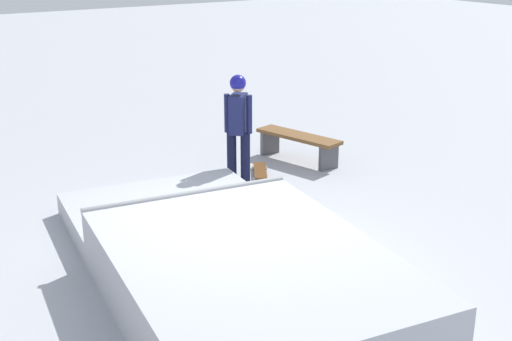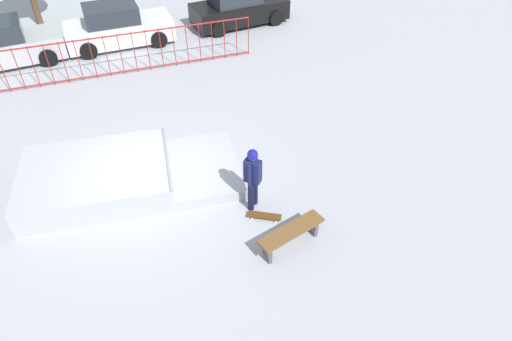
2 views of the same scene
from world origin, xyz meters
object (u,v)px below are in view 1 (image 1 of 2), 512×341
at_px(skate_ramp, 231,267).
at_px(park_bench, 298,141).
at_px(skater, 238,121).
at_px(skateboard, 260,171).

xyz_separation_m(skate_ramp, park_bench, (3.34, -3.36, 0.04)).
xyz_separation_m(skater, skateboard, (0.11, -0.48, -0.93)).
bearing_deg(skater, skate_ramp, -167.77).
distance_m(skate_ramp, park_bench, 4.73).
bearing_deg(skater, park_bench, -30.75).
bearing_deg(skateboard, skater, 134.25).
bearing_deg(skateboard, park_bench, -44.17).
relative_size(skate_ramp, skateboard, 7.23).
bearing_deg(park_bench, skater, 104.12).
bearing_deg(skate_ramp, skateboard, -30.39).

